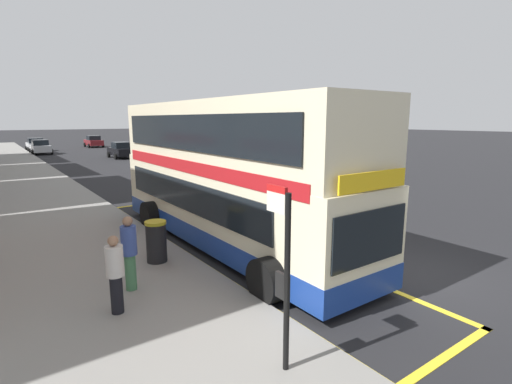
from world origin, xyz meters
name	(u,v)px	position (x,y,z in m)	size (l,w,h in m)	color
ground_plane	(96,162)	(0.00, 32.00, 0.00)	(260.00, 260.00, 0.00)	black
pavement_near	(6,167)	(-7.00, 32.00, 0.07)	(6.00, 76.00, 0.14)	gray
double_decker_bus	(226,179)	(-2.46, 4.75, 2.06)	(3.17, 10.91, 4.40)	beige
bus_bay_markings	(226,244)	(-2.52, 4.72, 0.01)	(2.96, 14.42, 0.01)	yellow
bus_stop_sign	(284,266)	(-5.05, -1.17, 1.77)	(0.09, 0.51, 2.79)	black
parked_car_silver_distant	(36,145)	(-3.02, 49.20, 0.80)	(2.09, 4.20, 1.62)	#B2B5BA
parked_car_maroon_ahead	(94,141)	(4.52, 52.45, 0.80)	(2.09, 4.20, 1.62)	maroon
parked_car_black_across	(121,150)	(3.07, 34.44, 0.80)	(2.09, 4.20, 1.62)	black
parked_car_silver_kerbside	(40,147)	(-3.06, 44.22, 0.80)	(2.09, 4.20, 1.62)	#B2B5BA
pedestrian_waiting_near_sign	(115,272)	(-6.62, 1.99, 0.99)	(0.34, 0.34, 1.57)	black
pedestrian_further_back	(129,250)	(-6.07, 2.88, 1.05)	(0.34, 0.34, 1.67)	#3F724C
litter_bin	(156,241)	(-4.96, 4.19, 0.70)	(0.56, 0.56, 1.11)	black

